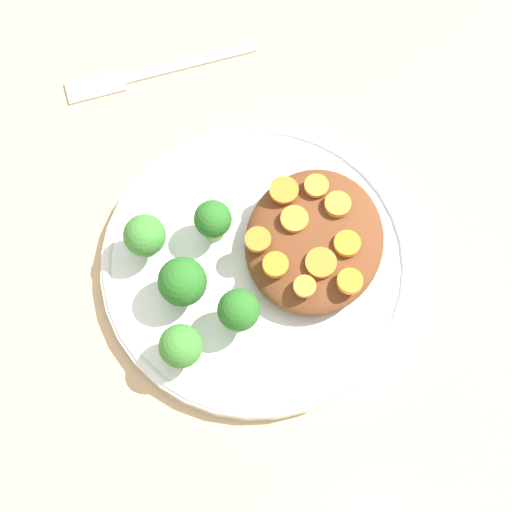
# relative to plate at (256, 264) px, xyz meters

# --- Properties ---
(ground_plane) EXTENTS (4.00, 4.00, 0.00)m
(ground_plane) POSITION_rel_plate_xyz_m (0.00, 0.00, -0.01)
(ground_plane) COLOR tan
(plate) EXTENTS (0.27, 0.27, 0.02)m
(plate) POSITION_rel_plate_xyz_m (0.00, 0.00, 0.00)
(plate) COLOR white
(plate) RESTS_ON ground_plane
(stew_mound) EXTENTS (0.14, 0.12, 0.03)m
(stew_mound) POSITION_rel_plate_xyz_m (0.03, -0.04, 0.02)
(stew_mound) COLOR brown
(stew_mound) RESTS_ON plate
(broccoli_floret_0) EXTENTS (0.04, 0.04, 0.05)m
(broccoli_floret_0) POSITION_rel_plate_xyz_m (-0.01, 0.09, 0.04)
(broccoli_floret_0) COLOR #7FA85B
(broccoli_floret_0) RESTS_ON plate
(broccoli_floret_1) EXTENTS (0.03, 0.03, 0.05)m
(broccoli_floret_1) POSITION_rel_plate_xyz_m (0.02, 0.04, 0.03)
(broccoli_floret_1) COLOR #7FA85B
(broccoli_floret_1) RESTS_ON plate
(broccoli_floret_2) EXTENTS (0.04, 0.04, 0.05)m
(broccoli_floret_2) POSITION_rel_plate_xyz_m (-0.04, 0.05, 0.04)
(broccoli_floret_2) COLOR #759E51
(broccoli_floret_2) RESTS_ON plate
(broccoli_floret_3) EXTENTS (0.04, 0.04, 0.05)m
(broccoli_floret_3) POSITION_rel_plate_xyz_m (-0.06, -0.00, 0.04)
(broccoli_floret_3) COLOR #759E51
(broccoli_floret_3) RESTS_ON plate
(broccoli_floret_4) EXTENTS (0.04, 0.04, 0.05)m
(broccoli_floret_4) POSITION_rel_plate_xyz_m (-0.10, 0.04, 0.03)
(broccoli_floret_4) COLOR #7FA85B
(broccoli_floret_4) RESTS_ON plate
(carrot_slice_0) EXTENTS (0.02, 0.02, 0.01)m
(carrot_slice_0) POSITION_rel_plate_xyz_m (-0.01, -0.08, 0.04)
(carrot_slice_0) COLOR orange
(carrot_slice_0) RESTS_ON stew_mound
(carrot_slice_1) EXTENTS (0.02, 0.02, 0.00)m
(carrot_slice_1) POSITION_rel_plate_xyz_m (0.03, -0.02, 0.04)
(carrot_slice_1) COLOR orange
(carrot_slice_1) RESTS_ON stew_mound
(carrot_slice_2) EXTENTS (0.02, 0.02, 0.00)m
(carrot_slice_2) POSITION_rel_plate_xyz_m (-0.02, -0.05, 0.04)
(carrot_slice_2) COLOR orange
(carrot_slice_2) RESTS_ON stew_mound
(carrot_slice_3) EXTENTS (0.02, 0.02, 0.01)m
(carrot_slice_3) POSITION_rel_plate_xyz_m (0.02, -0.07, 0.04)
(carrot_slice_3) COLOR orange
(carrot_slice_3) RESTS_ON stew_mound
(carrot_slice_4) EXTENTS (0.02, 0.02, 0.00)m
(carrot_slice_4) POSITION_rel_plate_xyz_m (0.07, -0.04, 0.04)
(carrot_slice_4) COLOR orange
(carrot_slice_4) RESTS_ON stew_mound
(carrot_slice_5) EXTENTS (0.02, 0.02, 0.01)m
(carrot_slice_5) POSITION_rel_plate_xyz_m (0.05, -0.06, 0.04)
(carrot_slice_5) COLOR orange
(carrot_slice_5) RESTS_ON stew_mound
(carrot_slice_6) EXTENTS (0.02, 0.02, 0.00)m
(carrot_slice_6) POSITION_rel_plate_xyz_m (0.06, -0.01, 0.04)
(carrot_slice_6) COLOR orange
(carrot_slice_6) RESTS_ON stew_mound
(carrot_slice_7) EXTENTS (0.03, 0.03, 0.00)m
(carrot_slice_7) POSITION_rel_plate_xyz_m (0.00, -0.06, 0.04)
(carrot_slice_7) COLOR orange
(carrot_slice_7) RESTS_ON stew_mound
(carrot_slice_8) EXTENTS (0.02, 0.02, 0.01)m
(carrot_slice_8) POSITION_rel_plate_xyz_m (-0.01, -0.02, 0.04)
(carrot_slice_8) COLOR orange
(carrot_slice_8) RESTS_ON stew_mound
(carrot_slice_9) EXTENTS (0.02, 0.02, 0.01)m
(carrot_slice_9) POSITION_rel_plate_xyz_m (0.01, -0.00, 0.04)
(carrot_slice_9) COLOR orange
(carrot_slice_9) RESTS_ON stew_mound
(fork) EXTENTS (0.11, 0.17, 0.01)m
(fork) POSITION_rel_plate_xyz_m (0.16, 0.16, -0.01)
(fork) COLOR #B2B2B2
(fork) RESTS_ON ground_plane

